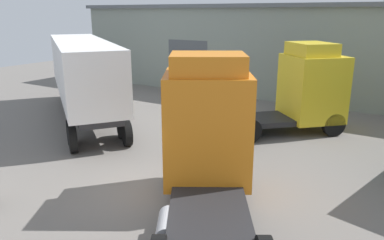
{
  "coord_description": "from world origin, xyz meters",
  "views": [
    {
      "loc": [
        6.96,
        -8.46,
        5.5
      ],
      "look_at": [
        -0.1,
        3.0,
        1.6
      ],
      "focal_mm": 35.0,
      "sensor_mm": 36.0,
      "label": 1
    }
  ],
  "objects": [
    {
      "name": "ground_plane",
      "position": [
        0.0,
        0.0,
        0.0
      ],
      "size": [
        60.0,
        60.0,
        0.0
      ],
      "primitive_type": "plane",
      "color": "slate"
    },
    {
      "name": "warehouse_building",
      "position": [
        0.0,
        17.38,
        3.01
      ],
      "size": [
        33.48,
        7.26,
        6.0
      ],
      "color": "gray",
      "rests_on": "ground_plane"
    },
    {
      "name": "tractor_unit_orange",
      "position": [
        1.96,
        0.48,
        2.06
      ],
      "size": [
        5.62,
        7.07,
        4.38
      ],
      "rotation": [
        0.0,
        0.0,
        2.11
      ],
      "color": "orange",
      "rests_on": "ground_plane"
    },
    {
      "name": "container_trailer_green",
      "position": [
        -7.98,
        5.02,
        2.6
      ],
      "size": [
        10.95,
        9.03,
        4.09
      ],
      "rotation": [
        0.0,
        0.0,
        2.5
      ],
      "color": "silver",
      "rests_on": "ground_plane"
    },
    {
      "name": "tractor_unit_yellow",
      "position": [
        2.36,
        8.9,
        1.97
      ],
      "size": [
        6.12,
        6.08,
        4.16
      ],
      "rotation": [
        0.0,
        0.0,
        0.78
      ],
      "color": "yellow",
      "rests_on": "ground_plane"
    }
  ]
}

